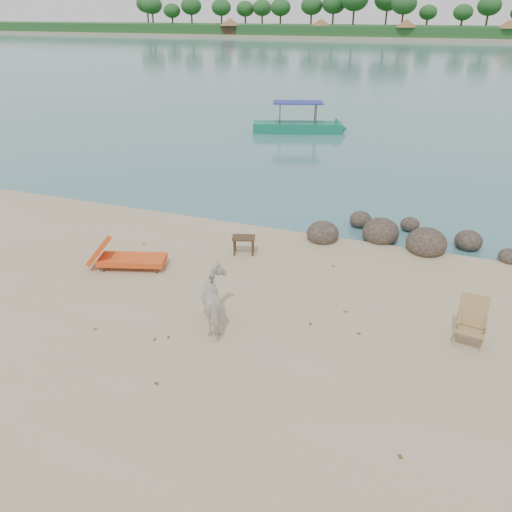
{
  "coord_description": "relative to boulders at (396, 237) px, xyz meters",
  "views": [
    {
      "loc": [
        4.12,
        -8.45,
        6.5
      ],
      "look_at": [
        0.22,
        2.0,
        1.0
      ],
      "focal_mm": 35.0,
      "sensor_mm": 36.0,
      "label": 1
    }
  ],
  "objects": [
    {
      "name": "boat_near",
      "position": [
        -7.36,
        14.26,
        1.25
      ],
      "size": [
        5.99,
        3.06,
        2.86
      ],
      "primitive_type": null,
      "rotation": [
        0.0,
        0.0,
        0.31
      ],
      "color": "#137353",
      "rests_on": "water"
    },
    {
      "name": "lounge_chair",
      "position": [
        -6.72,
        -4.37,
        0.16
      ],
      "size": [
        2.42,
        1.44,
        0.68
      ],
      "primitive_type": null,
      "rotation": [
        0.0,
        0.0,
        0.3
      ],
      "color": "#F1481C",
      "rests_on": "ground"
    },
    {
      "name": "far_shore",
      "position": [
        -3.26,
        163.66,
        -0.18
      ],
      "size": [
        420.0,
        90.0,
        1.4
      ],
      "primitive_type": "cube",
      "color": "tan",
      "rests_on": "ground"
    },
    {
      "name": "dead_leaves",
      "position": [
        -3.24,
        -6.16,
        -0.18
      ],
      "size": [
        8.45,
        6.95,
        0.0
      ],
      "color": "brown",
      "rests_on": "ground"
    },
    {
      "name": "side_table",
      "position": [
        -4.13,
        -2.47,
        0.09
      ],
      "size": [
        0.76,
        0.6,
        0.53
      ],
      "primitive_type": null,
      "rotation": [
        0.0,
        0.0,
        0.3
      ],
      "color": "#302213",
      "rests_on": "ground"
    },
    {
      "name": "boulders",
      "position": [
        0.0,
        0.0,
        0.0
      ],
      "size": [
        6.2,
        2.79,
        0.9
      ],
      "rotation": [
        0.0,
        0.0,
        0.17
      ],
      "color": "#302820",
      "rests_on": "ground"
    },
    {
      "name": "far_scenery",
      "position": [
        -3.24,
        130.36,
        2.96
      ],
      "size": [
        420.0,
        18.0,
        9.5
      ],
      "color": "#1E4C1E",
      "rests_on": "ground"
    },
    {
      "name": "deck_chair",
      "position": [
        2.06,
        -4.93,
        0.33
      ],
      "size": [
        0.73,
        0.79,
        1.02
      ],
      "primitive_type": null,
      "rotation": [
        0.0,
        0.0,
        -0.12
      ],
      "color": "#A08850",
      "rests_on": "ground"
    },
    {
      "name": "cow",
      "position": [
        -3.31,
        -6.12,
        0.45
      ],
      "size": [
        1.4,
        1.63,
        1.27
      ],
      "primitive_type": "imported",
      "rotation": [
        0.0,
        0.0,
        3.73
      ],
      "color": "beige",
      "rests_on": "ground"
    },
    {
      "name": "water",
      "position": [
        -3.26,
        83.66,
        -0.18
      ],
      "size": [
        400.0,
        400.0,
        0.0
      ],
      "primitive_type": "plane",
      "color": "#3A6A75",
      "rests_on": "ground"
    }
  ]
}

